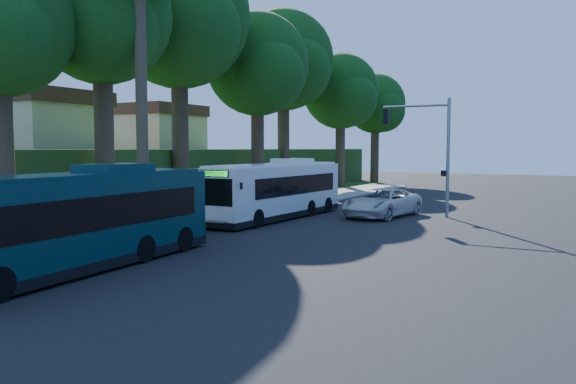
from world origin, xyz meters
The scene contains 17 objects.
ground centered at (0.00, 0.00, 0.00)m, with size 140.00×140.00×0.00m, color black.
sidewalk centered at (-7.30, 0.00, 0.06)m, with size 4.50×70.00×0.12m, color gray.
red_curb centered at (-5.00, -4.00, 0.07)m, with size 0.25×30.00×0.13m, color maroon.
grass_verge centered at (-13.00, 5.00, 0.03)m, with size 8.00×70.00×0.06m, color #234719.
bus_shelter centered at (-7.26, -2.86, 1.81)m, with size 3.20×1.51×2.55m.
stop_sign_pole centered at (-5.40, -5.00, 2.08)m, with size 0.35×0.06×3.17m.
traffic_signal_pole centered at (3.78, 10.00, 4.42)m, with size 4.10×0.30×7.00m.
hillside_backdrop centered at (-26.30, 15.10, 2.44)m, with size 24.00×60.00×8.80m.
tree_0 centered at (-12.40, -0.02, 11.20)m, with size 8.40×8.00×15.70m.
tree_1 centered at (-13.37, 7.98, 12.73)m, with size 10.50×10.00×18.26m.
tree_2 centered at (-11.89, 15.98, 10.48)m, with size 8.82×8.40×15.12m.
tree_3 centered at (-13.88, 23.98, 11.98)m, with size 10.08×9.60×17.28m.
tree_4 centered at (-11.40, 31.98, 9.73)m, with size 8.40×8.00×14.14m.
tree_5 centered at (-10.41, 39.99, 8.96)m, with size 7.35×7.00×12.86m.
white_bus centered at (-3.78, 4.79, 1.69)m, with size 2.83×11.68×3.46m.
teal_bus centered at (-2.71, -10.55, 1.72)m, with size 3.19×11.92×3.52m.
pickup centered at (1.32, 8.48, 0.84)m, with size 2.78×6.03×1.68m, color silver.
Camera 1 is at (12.27, -23.42, 4.06)m, focal length 35.00 mm.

